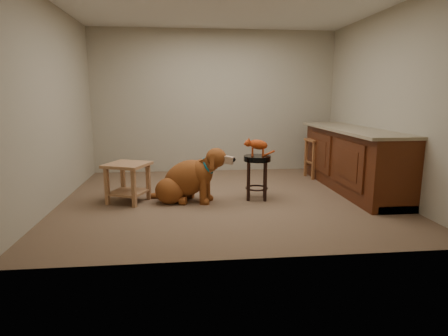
{
  "coord_description": "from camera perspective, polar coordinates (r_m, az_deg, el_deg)",
  "views": [
    {
      "loc": [
        -0.58,
        -5.05,
        1.42
      ],
      "look_at": [
        -0.05,
        -0.09,
        0.45
      ],
      "focal_mm": 30.0,
      "sensor_mm": 36.0,
      "label": 1
    }
  ],
  "objects": [
    {
      "name": "wood_stool",
      "position": [
        6.73,
        14.04,
        1.55
      ],
      "size": [
        0.41,
        0.41,
        0.68
      ],
      "rotation": [
        0.0,
        0.0,
        0.13
      ],
      "color": "brown",
      "rests_on": "ground"
    },
    {
      "name": "cabinet_run",
      "position": [
        5.99,
        18.92,
        1.0
      ],
      "size": [
        0.7,
        2.56,
        0.94
      ],
      "color": "#52230E",
      "rests_on": "ground"
    },
    {
      "name": "golden_retriever",
      "position": [
        5.08,
        -5.62,
        -1.81
      ],
      "size": [
        1.19,
        0.74,
        0.8
      ],
      "rotation": [
        0.0,
        0.0,
        -0.31
      ],
      "color": "brown",
      "rests_on": "ground"
    },
    {
      "name": "side_table",
      "position": [
        5.17,
        -14.45,
        -1.28
      ],
      "size": [
        0.67,
        0.67,
        0.53
      ],
      "rotation": [
        0.0,
        0.0,
        -0.39
      ],
      "color": "#9E6F49",
      "rests_on": "ground"
    },
    {
      "name": "tabby_kitten",
      "position": [
        5.11,
        5.0,
        3.5
      ],
      "size": [
        0.44,
        0.17,
        0.27
      ],
      "rotation": [
        0.0,
        0.0,
        -0.18
      ],
      "color": "#A83810",
      "rests_on": "padded_stool"
    },
    {
      "name": "room_shell",
      "position": [
        5.09,
        0.47,
        13.9
      ],
      "size": [
        4.54,
        4.04,
        2.62
      ],
      "color": "#A49B84",
      "rests_on": "ground"
    },
    {
      "name": "padded_stool",
      "position": [
        5.16,
        5.05,
        -0.06
      ],
      "size": [
        0.37,
        0.37,
        0.61
      ],
      "rotation": [
        0.0,
        0.0,
        -0.18
      ],
      "color": "black",
      "rests_on": "ground"
    },
    {
      "name": "floor",
      "position": [
        5.28,
        0.44,
        -4.6
      ],
      "size": [
        4.5,
        4.0,
        0.01
      ],
      "primitive_type": "cube",
      "color": "brown",
      "rests_on": "ground"
    }
  ]
}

